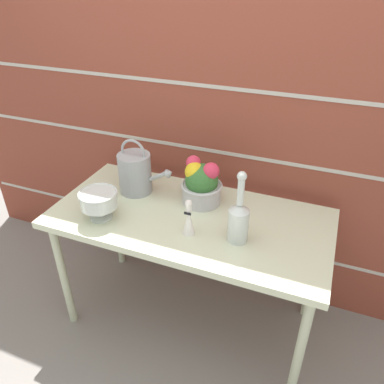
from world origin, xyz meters
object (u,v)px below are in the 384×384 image
(flower_planter, at_px, (201,183))
(figurine_vase, at_px, (189,220))
(glass_decanter, at_px, (239,219))
(watering_can, at_px, (136,172))
(crystal_pedestal_bowl, at_px, (99,200))

(flower_planter, height_order, figurine_vase, flower_planter)
(glass_decanter, bearing_deg, flower_planter, 138.11)
(watering_can, xyz_separation_m, figurine_vase, (0.41, -0.25, -0.04))
(flower_planter, distance_m, glass_decanter, 0.36)
(crystal_pedestal_bowl, relative_size, glass_decanter, 0.54)
(flower_planter, height_order, glass_decanter, glass_decanter)
(watering_can, bearing_deg, flower_planter, 4.27)
(crystal_pedestal_bowl, xyz_separation_m, glass_decanter, (0.68, 0.08, 0.02))
(watering_can, xyz_separation_m, flower_planter, (0.37, 0.03, -0.00))
(flower_planter, bearing_deg, crystal_pedestal_bowl, -142.23)
(watering_can, relative_size, figurine_vase, 1.77)
(flower_planter, xyz_separation_m, figurine_vase, (0.04, -0.27, -0.04))
(glass_decanter, distance_m, figurine_vase, 0.23)
(flower_planter, distance_m, figurine_vase, 0.28)
(flower_planter, bearing_deg, figurine_vase, -81.25)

